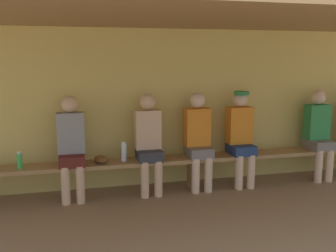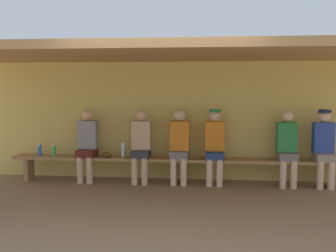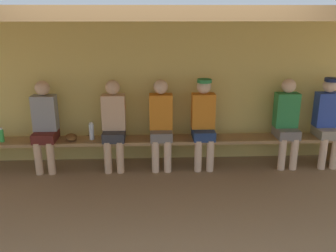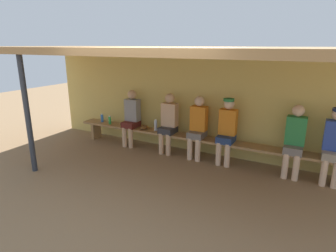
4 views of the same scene
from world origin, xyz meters
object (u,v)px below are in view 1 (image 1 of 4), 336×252
player_rightmost (198,137)px  baseball_glove_dark_brown (101,159)px  bench (193,162)px  player_with_sunglasses (71,144)px  water_bottle_clear (20,161)px  player_in_blue (319,131)px  water_bottle_blue (124,152)px  player_in_red (241,134)px  player_shirtless_tan (149,140)px

player_rightmost → baseball_glove_dark_brown: 1.35m
bench → player_with_sunglasses: player_with_sunglasses is taller
player_with_sunglasses → water_bottle_clear: (-0.62, -0.04, -0.17)m
player_with_sunglasses → bench: bearing=-0.1°
player_in_blue → player_with_sunglasses: same height
player_with_sunglasses → water_bottle_blue: 0.68m
water_bottle_blue → baseball_glove_dark_brown: size_ratio=1.09×
player_with_sunglasses → player_rightmost: same height
bench → player_in_red: size_ratio=4.46×
player_in_blue → player_shirtless_tan: same height
player_in_blue → water_bottle_blue: bearing=179.9°
player_shirtless_tan → player_rightmost: same height
water_bottle_blue → bench: bearing=-0.4°
player_in_red → water_bottle_blue: player_in_red is taller
player_in_blue → player_in_red: (-1.26, 0.00, 0.02)m
player_with_sunglasses → player_rightmost: size_ratio=1.00×
bench → water_bottle_clear: 2.25m
bench → player_in_red: player_in_red is taller
player_in_blue → baseball_glove_dark_brown: 3.22m
bench → player_shirtless_tan: (-0.62, 0.00, 0.34)m
player_shirtless_tan → player_rightmost: size_ratio=1.00×
player_with_sunglasses → water_bottle_clear: 0.65m
player_rightmost → water_bottle_clear: size_ratio=6.36×
player_in_red → player_rightmost: bearing=-180.0°
player_shirtless_tan → water_bottle_blue: size_ratio=5.12×
player_rightmost → player_with_sunglasses: bearing=180.0°
player_shirtless_tan → baseball_glove_dark_brown: 0.67m
water_bottle_clear → baseball_glove_dark_brown: bearing=1.2°
player_shirtless_tan → water_bottle_clear: bearing=-178.5°
player_in_red → water_bottle_clear: (-2.95, -0.04, -0.19)m
player_shirtless_tan → player_in_blue: bearing=0.0°
water_bottle_clear → baseball_glove_dark_brown: 0.99m
player_rightmost → baseball_glove_dark_brown: bearing=-179.1°
player_with_sunglasses → player_shirtless_tan: same height
bench → player_with_sunglasses: bearing=179.9°
water_bottle_clear → player_rightmost: bearing=1.0°
baseball_glove_dark_brown → water_bottle_blue: bearing=74.4°
bench → player_in_red: bearing=0.3°
player_shirtless_tan → baseball_glove_dark_brown: player_shirtless_tan is taller
player_in_blue → player_shirtless_tan: 2.58m
player_rightmost → water_bottle_blue: 1.04m
bench → player_in_blue: bearing=0.1°
player_shirtless_tan → baseball_glove_dark_brown: (-0.63, -0.02, -0.22)m
player_rightmost → player_in_red: 0.63m
player_with_sunglasses → player_shirtless_tan: bearing=0.0°
bench → player_shirtless_tan: bearing=179.7°
player_in_blue → player_rightmost: size_ratio=1.00×
water_bottle_clear → player_shirtless_tan: bearing=1.5°
bench → player_in_red: 0.79m
water_bottle_blue → water_bottle_clear: 1.29m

